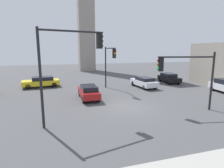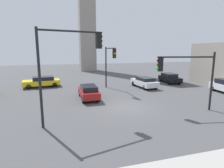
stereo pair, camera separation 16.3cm
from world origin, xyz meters
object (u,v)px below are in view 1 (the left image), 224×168
car_0 (169,78)px  car_5 (41,82)px  traffic_light_1 (110,59)px  car_1 (144,82)px  car_4 (89,92)px  traffic_light_2 (70,56)px  traffic_light_0 (186,70)px

car_0 → car_5: size_ratio=0.91×
traffic_light_1 → car_1: (4.55, 0.20, -2.93)m
car_1 → traffic_light_1: bearing=87.1°
traffic_light_1 → car_4: 5.36m
traffic_light_2 → car_1: (9.61, 9.01, -3.63)m
traffic_light_1 → traffic_light_2: (-5.06, -8.81, 0.69)m
car_4 → car_5: (-4.79, 7.42, -0.00)m
car_0 → car_4: size_ratio=1.06×
car_0 → traffic_light_2: bearing=-46.1°
car_0 → traffic_light_1: bearing=-69.3°
traffic_light_0 → traffic_light_1: bearing=-57.5°
traffic_light_0 → traffic_light_2: (-8.52, 0.06, 1.12)m
car_1 → traffic_light_2: bearing=127.8°
traffic_light_1 → traffic_light_2: traffic_light_2 is taller
traffic_light_1 → car_4: bearing=-44.9°
traffic_light_1 → car_5: bearing=-119.8°
traffic_light_2 → car_0: 18.86m
traffic_light_1 → car_5: size_ratio=1.09×
car_0 → car_1: size_ratio=1.00×
traffic_light_2 → car_4: traffic_light_2 is taller
car_0 → car_4: bearing=-59.2°
traffic_light_1 → traffic_light_0: bearing=19.3°
traffic_light_0 → traffic_light_2: traffic_light_2 is taller
traffic_light_0 → car_1: bearing=-85.6°
traffic_light_0 → traffic_light_1: traffic_light_1 is taller
traffic_light_1 → car_4: (-3.05, -3.29, -2.93)m
car_1 → car_5: 13.01m
traffic_light_0 → traffic_light_2: 8.60m
traffic_light_0 → car_0: bearing=-107.3°
car_4 → car_5: bearing=32.8°
car_4 → traffic_light_0: bearing=-130.7°
car_1 → car_4: 8.36m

